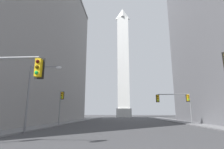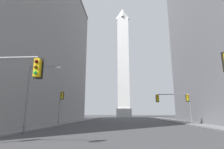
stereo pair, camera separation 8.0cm
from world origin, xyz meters
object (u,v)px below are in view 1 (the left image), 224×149
(traffic_light_mid_right, at_px, (178,101))
(street_lamp, at_px, (35,89))
(obelisk, at_px, (123,61))
(traffic_light_mid_left, at_px, (61,103))

(traffic_light_mid_right, distance_m, street_lamp, 22.75)
(obelisk, height_order, traffic_light_mid_left, obelisk)
(obelisk, xyz_separation_m, traffic_light_mid_left, (-10.91, -60.34, -25.29))
(obelisk, xyz_separation_m, street_lamp, (-9.84, -71.49, -24.51))
(obelisk, bearing_deg, street_lamp, -97.84)
(traffic_light_mid_right, xyz_separation_m, street_lamp, (-18.79, -12.82, 0.45))
(obelisk, height_order, traffic_light_mid_right, obelisk)
(obelisk, bearing_deg, traffic_light_mid_right, -81.33)
(obelisk, relative_size, street_lamp, 8.50)
(obelisk, distance_m, traffic_light_mid_right, 64.39)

